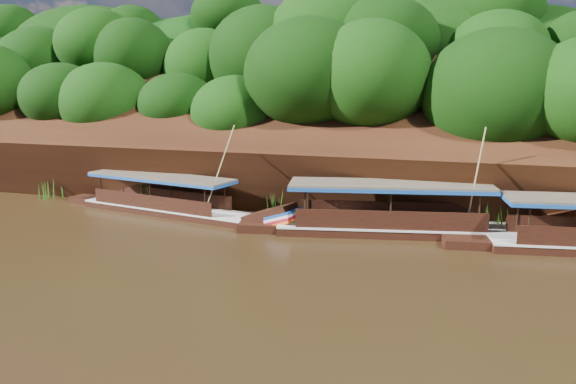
# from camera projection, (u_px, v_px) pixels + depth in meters

# --- Properties ---
(ground) EXTENTS (160.00, 160.00, 0.00)m
(ground) POSITION_uv_depth(u_px,v_px,m) (321.00, 278.00, 22.04)
(ground) COLOR black
(ground) RESTS_ON ground
(riverbank) EXTENTS (120.00, 30.06, 19.40)m
(riverbank) POSITION_uv_depth(u_px,v_px,m) (399.00, 158.00, 42.83)
(riverbank) COLOR black
(riverbank) RESTS_ON ground
(boat_1) EXTENTS (15.24, 5.26, 6.00)m
(boat_1) POSITION_uv_depth(u_px,v_px,m) (420.00, 223.00, 28.19)
(boat_1) COLOR black
(boat_1) RESTS_ON ground
(boat_2) EXTENTS (14.26, 4.34, 5.73)m
(boat_2) POSITION_uv_depth(u_px,v_px,m) (181.00, 207.00, 32.24)
(boat_2) COLOR black
(boat_2) RESTS_ON ground
(reeds) EXTENTS (50.61, 2.67, 2.18)m
(reeds) POSITION_uv_depth(u_px,v_px,m) (320.00, 204.00, 31.40)
(reeds) COLOR #2C5916
(reeds) RESTS_ON ground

